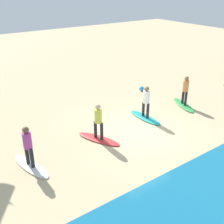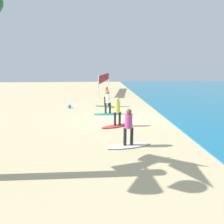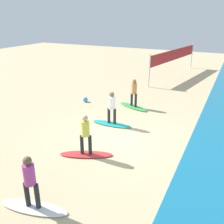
{
  "view_description": "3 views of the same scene",
  "coord_description": "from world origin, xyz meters",
  "px_view_note": "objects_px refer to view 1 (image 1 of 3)",
  "views": [
    {
      "loc": [
        7.54,
        8.55,
        6.41
      ],
      "look_at": [
        0.71,
        -1.05,
        0.81
      ],
      "focal_mm": 44.74,
      "sensor_mm": 36.0,
      "label": 1
    },
    {
      "loc": [
        13.87,
        -1.6,
        3.62
      ],
      "look_at": [
        1.09,
        -0.7,
        0.7
      ],
      "focal_mm": 34.02,
      "sensor_mm": 36.0,
      "label": 2
    },
    {
      "loc": [
        9.14,
        4.3,
        5.25
      ],
      "look_at": [
        -0.1,
        -0.28,
        1.19
      ],
      "focal_mm": 40.16,
      "sensor_mm": 36.0,
      "label": 3
    }
  ],
  "objects_px": {
    "surfboard_green": "(183,105)",
    "surfer_red": "(98,119)",
    "surfer_teal": "(146,100)",
    "surfboard_white": "(31,166)",
    "surfer_white": "(28,144)",
    "surfboard_teal": "(145,118)",
    "beach_ball": "(142,89)",
    "surfer_green": "(185,88)",
    "surfboard_red": "(99,139)"
  },
  "relations": [
    {
      "from": "surfboard_teal",
      "to": "surfer_teal",
      "type": "relative_size",
      "value": 1.28
    },
    {
      "from": "surfer_teal",
      "to": "surfboard_red",
      "type": "xyz_separation_m",
      "value": [
        3.08,
        0.41,
        -0.99
      ]
    },
    {
      "from": "surfboard_red",
      "to": "surfboard_teal",
      "type": "bearing_deg",
      "value": 73.26
    },
    {
      "from": "surfboard_teal",
      "to": "surfboard_green",
      "type": "bearing_deg",
      "value": 86.8
    },
    {
      "from": "surfboard_green",
      "to": "surfer_white",
      "type": "distance_m",
      "value": 9.15
    },
    {
      "from": "surfer_white",
      "to": "surfer_teal",
      "type": "bearing_deg",
      "value": -174.55
    },
    {
      "from": "surfer_teal",
      "to": "surfboard_white",
      "type": "xyz_separation_m",
      "value": [
        6.25,
        0.6,
        -0.99
      ]
    },
    {
      "from": "surfboard_teal",
      "to": "beach_ball",
      "type": "distance_m",
      "value": 3.93
    },
    {
      "from": "surfer_teal",
      "to": "beach_ball",
      "type": "distance_m",
      "value": 4.03
    },
    {
      "from": "surfboard_white",
      "to": "surfer_green",
      "type": "bearing_deg",
      "value": 81.3
    },
    {
      "from": "surfer_green",
      "to": "surfboard_white",
      "type": "relative_size",
      "value": 0.78
    },
    {
      "from": "surfboard_red",
      "to": "surfboard_white",
      "type": "bearing_deg",
      "value": -110.79
    },
    {
      "from": "surfer_green",
      "to": "surfer_red",
      "type": "xyz_separation_m",
      "value": [
        5.91,
        0.36,
        0.0
      ]
    },
    {
      "from": "surfboard_teal",
      "to": "surfboard_red",
      "type": "bearing_deg",
      "value": -84.73
    },
    {
      "from": "surfer_white",
      "to": "surfboard_green",
      "type": "bearing_deg",
      "value": -176.55
    },
    {
      "from": "surfer_red",
      "to": "surfboard_white",
      "type": "relative_size",
      "value": 0.78
    },
    {
      "from": "surfer_green",
      "to": "surfboard_white",
      "type": "height_order",
      "value": "surfer_green"
    },
    {
      "from": "surfer_red",
      "to": "surfboard_red",
      "type": "bearing_deg",
      "value": 14.04
    },
    {
      "from": "surfboard_green",
      "to": "surfer_red",
      "type": "relative_size",
      "value": 1.28
    },
    {
      "from": "surfer_green",
      "to": "beach_ball",
      "type": "bearing_deg",
      "value": -82.79
    },
    {
      "from": "surfer_teal",
      "to": "surfer_white",
      "type": "height_order",
      "value": "same"
    },
    {
      "from": "surfboard_white",
      "to": "surfer_white",
      "type": "bearing_deg",
      "value": -12.15
    },
    {
      "from": "surfboard_green",
      "to": "surfer_red",
      "type": "xyz_separation_m",
      "value": [
        5.91,
        0.36,
        0.99
      ]
    },
    {
      "from": "surfer_red",
      "to": "surfboard_white",
      "type": "bearing_deg",
      "value": 3.44
    },
    {
      "from": "surfer_red",
      "to": "beach_ball",
      "type": "xyz_separation_m",
      "value": [
        -5.51,
        -3.49,
        -0.88
      ]
    },
    {
      "from": "surfboard_green",
      "to": "beach_ball",
      "type": "xyz_separation_m",
      "value": [
        0.4,
        -3.14,
        0.11
      ]
    },
    {
      "from": "surfer_green",
      "to": "surfboard_red",
      "type": "relative_size",
      "value": 0.78
    },
    {
      "from": "surfboard_green",
      "to": "beach_ball",
      "type": "relative_size",
      "value": 6.91
    },
    {
      "from": "surfer_white",
      "to": "surfboard_teal",
      "type": "bearing_deg",
      "value": -174.55
    },
    {
      "from": "surfboard_teal",
      "to": "surfer_teal",
      "type": "bearing_deg",
      "value": 87.78
    },
    {
      "from": "surfer_green",
      "to": "surfboard_white",
      "type": "xyz_separation_m",
      "value": [
        9.07,
        0.55,
        -0.99
      ]
    },
    {
      "from": "surfer_white",
      "to": "surfboard_white",
      "type": "bearing_deg",
      "value": -90.0
    },
    {
      "from": "surfboard_teal",
      "to": "surfer_white",
      "type": "xyz_separation_m",
      "value": [
        6.25,
        0.6,
        0.99
      ]
    },
    {
      "from": "surfer_green",
      "to": "surfboard_white",
      "type": "bearing_deg",
      "value": 3.45
    },
    {
      "from": "surfboard_teal",
      "to": "surfer_red",
      "type": "relative_size",
      "value": 1.28
    },
    {
      "from": "surfer_teal",
      "to": "surfer_white",
      "type": "bearing_deg",
      "value": 5.45
    },
    {
      "from": "surfboard_white",
      "to": "beach_ball",
      "type": "xyz_separation_m",
      "value": [
        -8.68,
        -3.68,
        0.11
      ]
    },
    {
      "from": "surfboard_green",
      "to": "surfboard_white",
      "type": "distance_m",
      "value": 9.09
    },
    {
      "from": "surfboard_white",
      "to": "surfer_white",
      "type": "distance_m",
      "value": 0.99
    },
    {
      "from": "surfboard_red",
      "to": "surfer_white",
      "type": "height_order",
      "value": "surfer_white"
    },
    {
      "from": "surfboard_green",
      "to": "surfboard_white",
      "type": "height_order",
      "value": "same"
    },
    {
      "from": "surfboard_teal",
      "to": "surfboard_white",
      "type": "distance_m",
      "value": 6.28
    },
    {
      "from": "surfer_teal",
      "to": "surfer_red",
      "type": "relative_size",
      "value": 1.0
    },
    {
      "from": "surfer_teal",
      "to": "surfer_red",
      "type": "xyz_separation_m",
      "value": [
        3.08,
        0.41,
        0.0
      ]
    },
    {
      "from": "surfboard_teal",
      "to": "surfboard_white",
      "type": "relative_size",
      "value": 1.0
    },
    {
      "from": "surfer_red",
      "to": "surfer_white",
      "type": "bearing_deg",
      "value": 3.44
    },
    {
      "from": "surfboard_green",
      "to": "surfer_red",
      "type": "distance_m",
      "value": 6.0
    },
    {
      "from": "surfboard_red",
      "to": "beach_ball",
      "type": "height_order",
      "value": "beach_ball"
    },
    {
      "from": "surfboard_green",
      "to": "surfboard_white",
      "type": "xyz_separation_m",
      "value": [
        9.07,
        0.55,
        0.0
      ]
    },
    {
      "from": "surfer_green",
      "to": "surfer_teal",
      "type": "relative_size",
      "value": 1.0
    }
  ]
}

